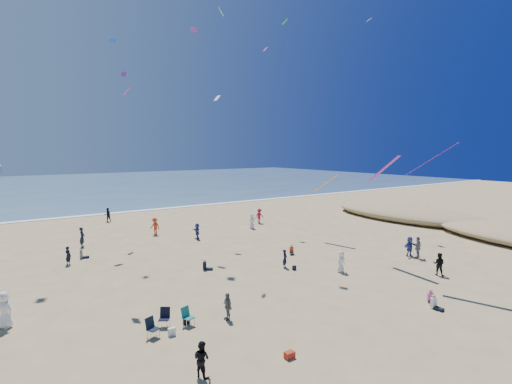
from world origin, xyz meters
TOP-DOWN VIEW (x-y plane):
  - ground at (0.00, 0.00)m, footprint 220.00×220.00m
  - ocean at (0.00, 95.00)m, footprint 220.00×100.00m
  - surf_line at (0.00, 45.00)m, footprint 220.00×1.20m
  - standing_flyers at (6.08, 17.15)m, footprint 31.06×39.06m
  - seated_group at (4.25, 9.35)m, footprint 16.57×24.05m
  - chair_cluster at (-5.49, 5.14)m, footprint 2.77×1.61m
  - white_tote at (-5.63, 4.50)m, footprint 0.35×0.20m
  - black_backpack at (-4.46, 5.28)m, footprint 0.30×0.22m
  - cooler at (-2.22, -0.57)m, footprint 0.45×0.30m
  - navy_bag at (6.49, 9.24)m, footprint 0.28×0.18m
  - kites_aloft at (7.54, 14.07)m, footprint 49.33×31.43m

SIDE VIEW (x-z plane):
  - ground at x=0.00m, z-range 0.00..0.00m
  - ocean at x=0.00m, z-range 0.00..0.06m
  - surf_line at x=0.00m, z-range 0.00..0.08m
  - cooler at x=-2.22m, z-range 0.00..0.30m
  - navy_bag at x=6.49m, z-range 0.00..0.34m
  - black_backpack at x=-4.46m, z-range 0.00..0.38m
  - white_tote at x=-5.63m, z-range 0.00..0.40m
  - seated_group at x=4.25m, z-range 0.00..0.84m
  - chair_cluster at x=-5.49m, z-range 0.00..1.00m
  - standing_flyers at x=6.08m, z-range -0.09..1.85m
  - kites_aloft at x=7.54m, z-range -0.90..29.52m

